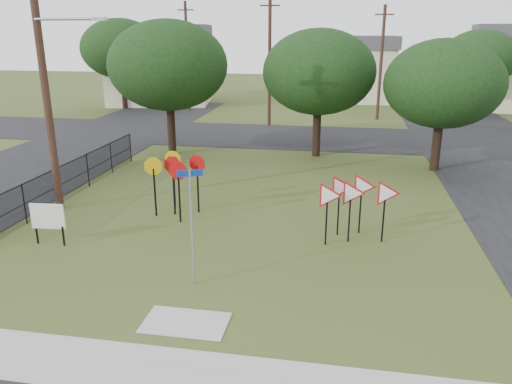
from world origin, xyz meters
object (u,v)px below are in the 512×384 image
street_name_sign (192,221)px  info_board (48,218)px  yield_sign_cluster (353,194)px  stop_sign_cluster (175,171)px

street_name_sign → info_board: 5.69m
yield_sign_cluster → street_name_sign: bearing=-137.2°
info_board → yield_sign_cluster: bearing=12.8°
stop_sign_cluster → info_board: stop_sign_cluster is taller
info_board → street_name_sign: bearing=-18.0°
street_name_sign → info_board: size_ratio=2.31×
street_name_sign → yield_sign_cluster: bearing=42.8°
street_name_sign → info_board: street_name_sign is taller
street_name_sign → info_board: bearing=162.0°
stop_sign_cluster → info_board: 4.71m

